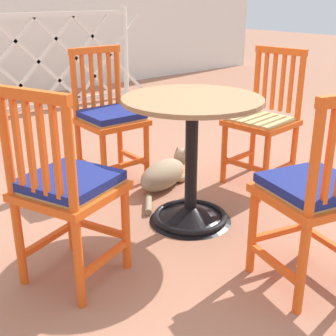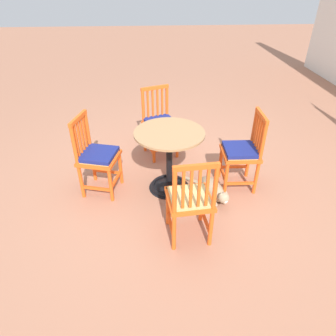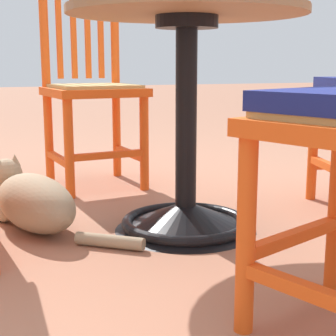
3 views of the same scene
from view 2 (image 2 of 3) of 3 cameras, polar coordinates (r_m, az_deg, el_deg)
The scene contains 7 objects.
ground_plane at distance 3.65m, azimuth 0.92°, elevation -3.04°, with size 24.00×24.00×0.00m, color #A36B51.
cafe_table at distance 3.43m, azimuth 0.24°, elevation 0.16°, with size 0.76×0.76×0.73m.
orange_chair_at_corner at distance 2.73m, azimuth 4.20°, elevation -6.20°, with size 0.44×0.44×0.91m.
orange_chair_by_planter at distance 3.50m, azimuth 13.81°, elevation 2.90°, with size 0.41×0.41×0.91m.
orange_chair_facing_out at distance 4.05m, azimuth -1.56°, elevation 8.32°, with size 0.51×0.51×0.91m.
orange_chair_tucked_in at distance 3.40m, azimuth -13.23°, elevation 2.09°, with size 0.49×0.49×0.91m.
tabby_cat at distance 3.43m, azimuth 8.60°, elevation -4.18°, with size 0.66×0.45×0.23m.
Camera 2 is at (2.92, -0.25, 2.17)m, focal length 32.31 mm.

